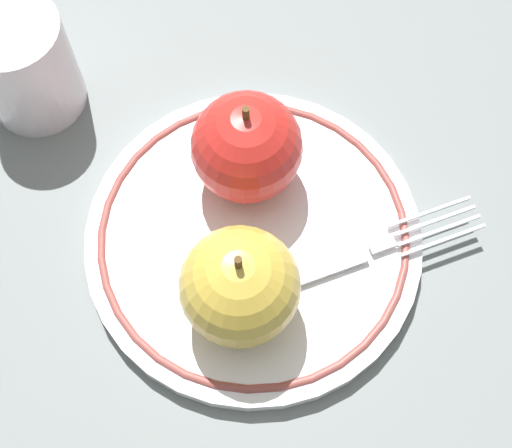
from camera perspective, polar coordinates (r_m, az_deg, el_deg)
ground_plane at (r=0.54m, az=-0.20°, el=-1.57°), size 2.00×2.00×0.00m
plate at (r=0.53m, az=0.00°, el=-1.24°), size 0.25×0.25×0.02m
apple_red_whole at (r=0.51m, az=-0.75°, el=6.15°), size 0.08×0.08×0.09m
apple_second_whole at (r=0.46m, az=-1.31°, el=-5.01°), size 0.08×0.08×0.09m
fork at (r=0.52m, az=7.65°, el=-2.57°), size 0.09×0.18×0.00m
drinking_glass at (r=0.59m, az=-18.04°, el=11.99°), size 0.08×0.08×0.09m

